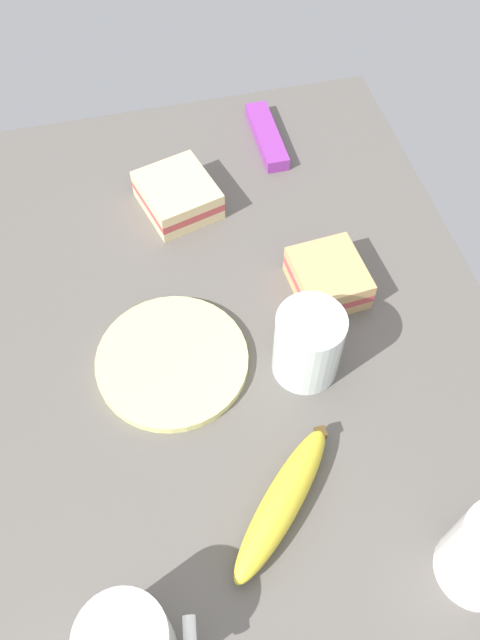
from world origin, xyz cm
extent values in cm
cube|color=#5B5651|center=(0.00, 0.00, 1.00)|extent=(90.00, 64.00, 2.00)
cylinder|color=#EAE58C|center=(2.23, -8.87, 2.60)|extent=(18.18, 18.18, 1.20)
cylinder|color=brown|center=(31.90, -17.92, 10.49)|extent=(7.14, 7.14, 0.40)
cylinder|color=white|center=(32.70, -12.46, 6.95)|extent=(3.79, 1.72, 1.20)
cube|color=beige|center=(-22.85, -3.37, 2.80)|extent=(12.50, 11.77, 1.60)
cube|color=#C14C4C|center=(-22.85, -3.37, 4.20)|extent=(12.50, 11.77, 1.20)
cube|color=beige|center=(-22.85, -3.37, 5.60)|extent=(12.50, 11.77, 1.60)
cube|color=tan|center=(-4.12, 12.49, 2.80)|extent=(10.09, 9.22, 1.60)
cube|color=#C14C4C|center=(-4.12, 12.49, 4.20)|extent=(10.09, 9.22, 1.20)
cube|color=tan|center=(-4.12, 12.49, 5.60)|extent=(10.09, 9.22, 1.60)
cylinder|color=silver|center=(6.30, 6.41, 6.92)|extent=(7.85, 7.85, 9.84)
cylinder|color=white|center=(6.30, 6.41, 5.24)|extent=(7.07, 7.07, 6.49)
ellipsoid|color=yellow|center=(22.11, -0.93, 3.90)|extent=(15.96, 15.60, 3.79)
cube|color=#4C3819|center=(15.78, 5.19, 3.90)|extent=(1.20, 1.20, 1.20)
cube|color=purple|center=(-33.08, 12.24, 3.00)|extent=(13.88, 3.34, 2.00)
camera|label=1|loc=(41.50, -10.09, 69.23)|focal=36.20mm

